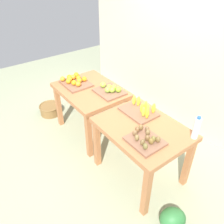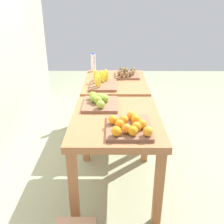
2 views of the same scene
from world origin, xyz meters
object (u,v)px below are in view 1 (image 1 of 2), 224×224
(display_table_right, at_px, (142,134))
(banana_crate, at_px, (140,110))
(apple_bin, at_px, (110,90))
(water_bottle, at_px, (196,128))
(orange_bin, at_px, (75,81))
(kiwi_bin, at_px, (145,139))
(wicker_basket, at_px, (50,109))
(cardboard_produce_box, at_px, (82,97))
(display_table_left, at_px, (91,95))

(display_table_right, height_order, banana_crate, banana_crate)
(apple_bin, xyz_separation_m, water_bottle, (1.32, 0.15, 0.09))
(display_table_right, xyz_separation_m, orange_bin, (-1.38, -0.10, 0.16))
(kiwi_bin, height_order, wicker_basket, kiwi_bin)
(banana_crate, distance_m, wicker_basket, 1.97)
(cardboard_produce_box, bearing_deg, display_table_right, -8.72)
(kiwi_bin, bearing_deg, display_table_left, 173.18)
(cardboard_produce_box, bearing_deg, banana_crate, -4.67)
(orange_bin, xyz_separation_m, wicker_basket, (-0.60, -0.25, -0.72))
(banana_crate, relative_size, cardboard_produce_box, 1.10)
(cardboard_produce_box, bearing_deg, apple_bin, -7.21)
(apple_bin, bearing_deg, display_table_left, -149.03)
(display_table_right, distance_m, apple_bin, 0.88)
(display_table_left, distance_m, cardboard_produce_box, 1.04)
(display_table_right, bearing_deg, apple_bin, 169.34)
(display_table_left, distance_m, banana_crate, 0.93)
(water_bottle, height_order, cardboard_produce_box, water_bottle)
(display_table_right, bearing_deg, cardboard_produce_box, 171.28)
(banana_crate, relative_size, wicker_basket, 1.16)
(cardboard_produce_box, bearing_deg, water_bottle, 0.35)
(display_table_left, height_order, kiwi_bin, kiwi_bin)
(orange_bin, height_order, kiwi_bin, orange_bin)
(orange_bin, distance_m, apple_bin, 0.59)
(water_bottle, distance_m, cardboard_produce_box, 2.54)
(banana_crate, bearing_deg, display_table_right, -35.77)
(orange_bin, xyz_separation_m, cardboard_produce_box, (-0.58, 0.40, -0.70))
(display_table_right, distance_m, banana_crate, 0.31)
(orange_bin, bearing_deg, banana_crate, 12.68)
(apple_bin, xyz_separation_m, kiwi_bin, (1.05, -0.32, -0.00))
(kiwi_bin, xyz_separation_m, cardboard_produce_box, (-2.15, 0.46, -0.69))
(display_table_right, height_order, apple_bin, apple_bin)
(display_table_left, xyz_separation_m, water_bottle, (1.58, 0.31, 0.24))
(display_table_left, height_order, apple_bin, apple_bin)
(banana_crate, height_order, wicker_basket, banana_crate)
(display_table_right, distance_m, kiwi_bin, 0.29)
(display_table_left, distance_m, orange_bin, 0.32)
(orange_bin, relative_size, banana_crate, 1.00)
(display_table_right, distance_m, orange_bin, 1.39)
(orange_bin, relative_size, cardboard_produce_box, 1.10)
(display_table_left, relative_size, orange_bin, 2.36)
(kiwi_bin, height_order, water_bottle, water_bottle)
(banana_crate, relative_size, kiwi_bin, 1.22)
(cardboard_produce_box, bearing_deg, wicker_basket, -91.85)
(orange_bin, bearing_deg, apple_bin, 26.57)
(orange_bin, relative_size, water_bottle, 1.62)
(kiwi_bin, distance_m, water_bottle, 0.55)
(banana_crate, bearing_deg, wicker_basket, -163.87)
(banana_crate, bearing_deg, water_bottle, 12.93)
(display_table_left, xyz_separation_m, banana_crate, (0.90, 0.16, 0.16))
(display_table_left, height_order, cardboard_produce_box, display_table_left)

